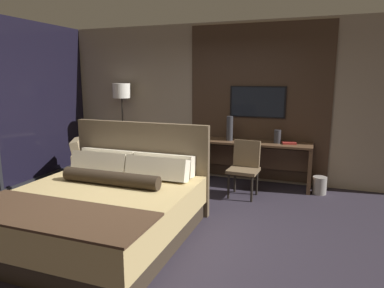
{
  "coord_description": "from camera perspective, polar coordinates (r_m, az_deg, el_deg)",
  "views": [
    {
      "loc": [
        1.67,
        -3.47,
        1.85
      ],
      "look_at": [
        0.05,
        1.0,
        0.92
      ],
      "focal_mm": 32.0,
      "sensor_mm": 36.0,
      "label": 1
    }
  ],
  "objects": [
    {
      "name": "desk",
      "position": [
        6.02,
        10.23,
        -1.84
      ],
      "size": [
        1.93,
        0.5,
        0.77
      ],
      "color": "brown",
      "rests_on": "ground_plane"
    },
    {
      "name": "vase_short",
      "position": [
        5.88,
        14.05,
        1.22
      ],
      "size": [
        0.11,
        0.11,
        0.22
      ],
      "color": "#333338",
      "rests_on": "desk"
    },
    {
      "name": "desk_chair",
      "position": [
        5.44,
        8.81,
        -3.26
      ],
      "size": [
        0.48,
        0.48,
        0.87
      ],
      "rotation": [
        0.0,
        0.0,
        -0.06
      ],
      "color": "brown",
      "rests_on": "ground_plane"
    },
    {
      "name": "wall_back_tv_panel",
      "position": [
        6.28,
        5.47,
        6.92
      ],
      "size": [
        7.2,
        0.09,
        2.8
      ],
      "color": "gray",
      "rests_on": "ground_plane"
    },
    {
      "name": "ground_plane",
      "position": [
        4.27,
        -5.32,
        -14.66
      ],
      "size": [
        16.0,
        16.0,
        0.0
      ],
      "primitive_type": "plane",
      "color": "#28232D"
    },
    {
      "name": "vase_tall",
      "position": [
        5.96,
        6.29,
        2.6
      ],
      "size": [
        0.11,
        0.11,
        0.42
      ],
      "color": "#333338",
      "rests_on": "desk"
    },
    {
      "name": "bed",
      "position": [
        4.21,
        -14.62,
        -10.21
      ],
      "size": [
        2.0,
        2.15,
        1.24
      ],
      "color": "#33281E",
      "rests_on": "ground_plane"
    },
    {
      "name": "waste_bin",
      "position": [
        5.91,
        20.48,
        -6.47
      ],
      "size": [
        0.22,
        0.22,
        0.28
      ],
      "color": "gray",
      "rests_on": "ground_plane"
    },
    {
      "name": "floor_lamp",
      "position": [
        6.82,
        -11.62,
        7.54
      ],
      "size": [
        0.34,
        0.34,
        1.73
      ],
      "color": "#282623",
      "rests_on": "ground_plane"
    },
    {
      "name": "tv",
      "position": [
        6.08,
        10.85,
        6.91
      ],
      "size": [
        0.96,
        0.04,
        0.54
      ],
      "color": "black"
    },
    {
      "name": "book",
      "position": [
        5.87,
        15.88,
        0.16
      ],
      "size": [
        0.25,
        0.2,
        0.03
      ],
      "color": "maroon",
      "rests_on": "desk"
    },
    {
      "name": "armchair_by_window",
      "position": [
        6.49,
        -15.79,
        -3.54
      ],
      "size": [
        1.06,
        1.08,
        0.77
      ],
      "rotation": [
        0.0,
        0.0,
        2.09
      ],
      "color": "#998460",
      "rests_on": "ground_plane"
    }
  ]
}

